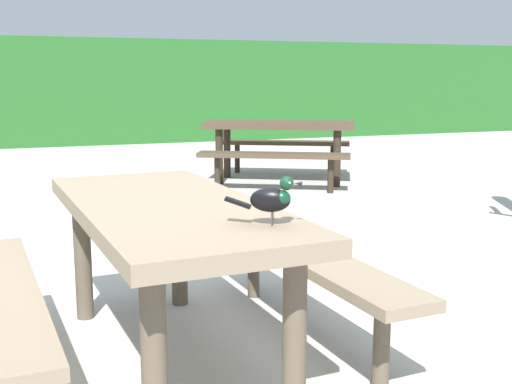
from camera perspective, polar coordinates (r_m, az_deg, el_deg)
ground_plane at (r=3.24m, az=-9.39°, el=-13.34°), size 60.00×60.00×0.00m
hedge_wall at (r=13.63m, az=-18.35°, el=8.41°), size 28.00×2.31×1.99m
picnic_table_foreground at (r=2.91m, az=-7.70°, el=-4.41°), size 1.79×1.85×0.74m
bird_grackle at (r=2.37m, az=1.52°, el=-0.53°), size 0.26×0.16×0.18m
picnic_table_mid_left at (r=7.95m, az=2.09°, el=4.86°), size 2.30×2.29×0.74m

